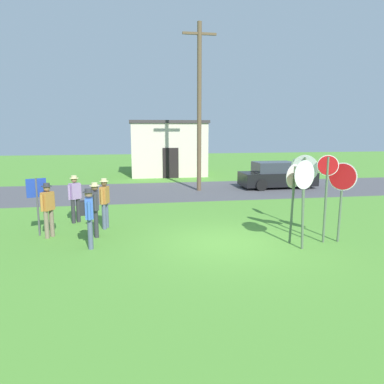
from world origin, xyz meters
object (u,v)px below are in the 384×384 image
(stop_sign_leaning_left, at_px, (304,188))
(stop_sign_tallest, at_px, (294,180))
(utility_pole, at_px, (199,106))
(person_holding_notes, at_px, (48,207))
(parked_car_on_street, at_px, (276,176))
(stop_sign_far_back, at_px, (342,188))
(person_in_dark_shirt, at_px, (89,214))
(info_panel_leftmost, at_px, (37,196))
(stop_sign_low_front, at_px, (327,186))
(person_near_signs, at_px, (105,200))
(person_on_left, at_px, (95,206))
(stop_sign_rear_left, at_px, (293,190))
(person_with_sunhat, at_px, (75,196))
(stop_sign_rear_right, at_px, (304,181))

(stop_sign_leaning_left, relative_size, stop_sign_tallest, 1.07)
(utility_pole, xyz_separation_m, person_holding_notes, (-6.31, -7.96, -3.64))
(stop_sign_leaning_left, height_order, stop_sign_tallest, stop_sign_leaning_left)
(parked_car_on_street, relative_size, stop_sign_far_back, 1.80)
(person_in_dark_shirt, xyz_separation_m, info_panel_leftmost, (-1.74, 1.56, 0.27))
(parked_car_on_street, xyz_separation_m, stop_sign_low_front, (-2.68, -10.12, 1.04))
(stop_sign_low_front, distance_m, person_near_signs, 7.18)
(person_on_left, bearing_deg, parked_car_on_street, 41.30)
(person_near_signs, bearing_deg, stop_sign_rear_left, -25.41)
(person_near_signs, height_order, person_in_dark_shirt, same)
(stop_sign_far_back, xyz_separation_m, person_near_signs, (-7.11, 2.70, -0.68))
(stop_sign_low_front, bearing_deg, person_on_left, 165.46)
(person_in_dark_shirt, bearing_deg, info_panel_leftmost, 138.07)
(person_near_signs, bearing_deg, stop_sign_leaning_left, -29.03)
(person_with_sunhat, relative_size, person_near_signs, 1.00)
(parked_car_on_street, relative_size, person_with_sunhat, 2.49)
(stop_sign_tallest, height_order, person_holding_notes, stop_sign_tallest)
(stop_sign_rear_left, xyz_separation_m, person_near_signs, (-5.58, 2.65, -0.63))
(stop_sign_low_front, bearing_deg, stop_sign_leaning_left, -155.65)
(stop_sign_low_front, xyz_separation_m, person_on_left, (-6.82, 1.77, -0.75))
(stop_sign_tallest, bearing_deg, stop_sign_leaning_left, -109.61)
(person_near_signs, relative_size, info_panel_leftmost, 0.94)
(utility_pole, height_order, person_in_dark_shirt, utility_pole)
(person_with_sunhat, bearing_deg, stop_sign_far_back, -24.06)
(person_holding_notes, bearing_deg, stop_sign_rear_left, -14.36)
(stop_sign_leaning_left, xyz_separation_m, person_near_signs, (-5.67, 3.14, -0.77))
(utility_pole, distance_m, stop_sign_far_back, 10.59)
(person_holding_notes, xyz_separation_m, info_panel_leftmost, (-0.37, 0.26, 0.30))
(person_in_dark_shirt, bearing_deg, stop_sign_low_front, -5.20)
(info_panel_leftmost, bearing_deg, utility_pole, 49.03)
(person_near_signs, relative_size, person_holding_notes, 1.00)
(stop_sign_tallest, height_order, person_with_sunhat, stop_sign_tallest)
(stop_sign_far_back, bearing_deg, parked_car_on_street, 77.88)
(person_on_left, bearing_deg, person_holding_notes, 173.76)
(stop_sign_far_back, distance_m, person_near_signs, 7.63)
(stop_sign_rear_right, distance_m, person_on_left, 6.56)
(stop_sign_far_back, bearing_deg, person_with_sunhat, 155.94)
(utility_pole, relative_size, stop_sign_far_back, 3.68)
(stop_sign_leaning_left, height_order, person_in_dark_shirt, stop_sign_leaning_left)
(info_panel_leftmost, bearing_deg, parked_car_on_street, 34.98)
(stop_sign_leaning_left, distance_m, info_panel_leftmost, 8.16)
(stop_sign_rear_right, height_order, stop_sign_leaning_left, stop_sign_rear_right)
(stop_sign_far_back, xyz_separation_m, stop_sign_rear_left, (-1.53, 0.04, -0.05))
(stop_sign_rear_right, xyz_separation_m, person_with_sunhat, (-7.28, 3.15, -0.82))
(person_with_sunhat, xyz_separation_m, info_panel_leftmost, (-0.93, -1.51, 0.30))
(stop_sign_low_front, distance_m, info_panel_leftmost, 8.93)
(stop_sign_leaning_left, bearing_deg, person_on_left, 159.59)
(stop_sign_far_back, height_order, stop_sign_rear_left, stop_sign_far_back)
(person_with_sunhat, height_order, person_holding_notes, same)
(utility_pole, relative_size, stop_sign_low_front, 3.36)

